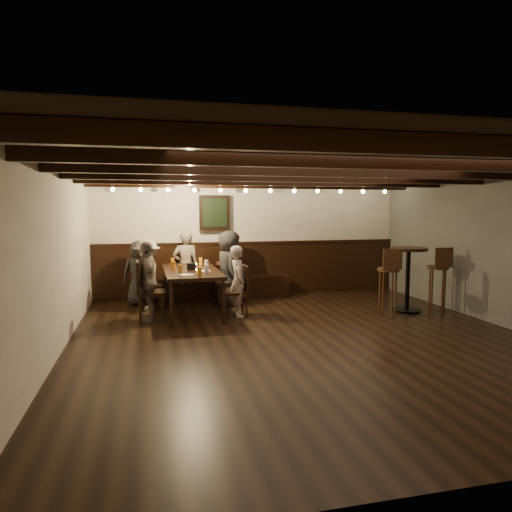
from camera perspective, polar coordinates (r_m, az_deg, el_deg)
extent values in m
plane|color=black|center=(6.58, 6.22, -10.33)|extent=(7.00, 7.00, 0.00)
plane|color=black|center=(6.34, 6.47, 10.98)|extent=(7.00, 7.00, 0.00)
plane|color=beige|center=(9.70, -0.60, 2.19)|extent=(6.50, 0.00, 6.50)
plane|color=#4C4C4A|center=(8.04, 28.73, 0.65)|extent=(0.00, 7.00, 7.00)
plane|color=beige|center=(6.09, -23.85, -0.60)|extent=(0.00, 7.00, 7.00)
cube|color=black|center=(9.73, -0.54, -1.65)|extent=(6.50, 0.08, 1.10)
cube|color=black|center=(9.38, -4.97, -3.97)|extent=(3.00, 0.45, 0.45)
cube|color=black|center=(9.44, -5.23, 5.40)|extent=(0.62, 0.12, 0.72)
cube|color=black|center=(9.38, -5.17, 5.39)|extent=(0.50, 0.02, 0.58)
cube|color=black|center=(3.74, 21.97, 12.70)|extent=(6.50, 0.10, 0.16)
cube|color=black|center=(4.74, 13.71, 11.46)|extent=(6.50, 0.10, 0.16)
cube|color=black|center=(5.79, 8.43, 10.54)|extent=(6.50, 0.10, 0.16)
cube|color=black|center=(6.88, 4.81, 9.85)|extent=(6.50, 0.10, 0.16)
cube|color=black|center=(7.99, 2.20, 9.33)|extent=(6.50, 0.10, 0.16)
cube|color=black|center=(9.11, 0.23, 8.92)|extent=(6.50, 0.10, 0.16)
sphere|color=#FFE099|center=(8.86, -17.48, 7.95)|extent=(0.07, 0.07, 0.07)
sphere|color=#FFE099|center=(8.87, -8.50, 8.16)|extent=(0.07, 0.07, 0.07)
sphere|color=#FFE099|center=(9.09, 0.26, 8.17)|extent=(0.07, 0.07, 0.07)
sphere|color=#FFE099|center=(9.50, 8.43, 8.01)|extent=(0.07, 0.07, 0.07)
sphere|color=#FFE099|center=(10.09, 15.78, 7.73)|extent=(0.07, 0.07, 0.07)
cube|color=black|center=(8.11, -8.11, -1.89)|extent=(0.95, 2.07, 0.06)
cylinder|color=black|center=(7.19, -10.47, -6.07)|extent=(0.06, 0.06, 0.71)
cylinder|color=black|center=(9.09, -11.22, -3.56)|extent=(0.06, 0.06, 0.71)
cylinder|color=black|center=(7.28, -4.12, -5.83)|extent=(0.06, 0.06, 0.71)
cylinder|color=black|center=(9.16, -6.19, -3.40)|extent=(0.06, 0.06, 0.71)
cube|color=black|center=(8.56, -13.07, -3.69)|extent=(0.42, 0.42, 0.05)
cube|color=black|center=(8.52, -14.36, -2.06)|extent=(0.04, 0.41, 0.45)
cube|color=black|center=(7.66, -12.96, -4.50)|extent=(0.46, 0.46, 0.05)
cube|color=black|center=(7.62, -14.55, -2.51)|extent=(0.05, 0.45, 0.50)
cube|color=black|center=(8.69, -3.78, -3.34)|extent=(0.43, 0.43, 0.05)
cube|color=black|center=(8.68, -2.55, -1.63)|extent=(0.05, 0.42, 0.46)
cube|color=black|center=(7.82, -2.61, -4.57)|extent=(0.40, 0.40, 0.05)
cube|color=black|center=(7.82, -1.32, -2.78)|extent=(0.04, 0.40, 0.44)
imported|color=#28282A|center=(8.97, -14.42, -2.03)|extent=(0.61, 0.40, 1.24)
imported|color=gray|center=(9.15, -8.78, -1.25)|extent=(0.52, 0.34, 1.40)
imported|color=#4E1C1A|center=(9.13, -3.06, -1.35)|extent=(0.67, 0.52, 1.36)
imported|color=gray|center=(8.52, -13.44, -2.24)|extent=(0.49, 0.84, 1.30)
imported|color=slate|center=(7.63, -13.37, -3.11)|extent=(0.33, 0.78, 1.32)
imported|color=#242427|center=(8.66, -3.47, -1.54)|extent=(0.46, 0.70, 1.42)
imported|color=#AD9E93|center=(7.80, -2.26, -3.14)|extent=(0.30, 0.45, 1.21)
cylinder|color=#BF7219|center=(8.76, -10.41, -0.68)|extent=(0.07, 0.07, 0.14)
cylinder|color=#BF7219|center=(8.76, -6.93, -0.62)|extent=(0.07, 0.07, 0.14)
cylinder|color=#BF7219|center=(8.17, -10.29, -1.16)|extent=(0.07, 0.07, 0.14)
cylinder|color=silver|center=(8.32, -6.21, -0.96)|extent=(0.07, 0.07, 0.14)
cylinder|color=#BF7219|center=(7.63, -9.42, -1.64)|extent=(0.07, 0.07, 0.14)
cylinder|color=silver|center=(7.57, -6.19, -1.65)|extent=(0.07, 0.07, 0.14)
cylinder|color=#BF7219|center=(7.31, -7.09, -1.94)|extent=(0.07, 0.07, 0.14)
cylinder|color=white|center=(7.40, -8.71, -2.36)|extent=(0.24, 0.24, 0.01)
cylinder|color=white|center=(7.82, -6.58, -1.87)|extent=(0.24, 0.24, 0.01)
cube|color=black|center=(8.04, -8.08, -1.30)|extent=(0.15, 0.10, 0.12)
cylinder|color=beige|center=(8.41, -7.51, -1.22)|extent=(0.05, 0.05, 0.05)
cylinder|color=black|center=(8.66, 18.31, -6.46)|extent=(0.48, 0.48, 0.04)
cylinder|color=black|center=(8.56, 18.43, -2.92)|extent=(0.08, 0.08, 1.08)
cylinder|color=black|center=(8.50, 18.56, 0.84)|extent=(0.65, 0.65, 0.05)
cylinder|color=#3B2412|center=(8.11, 16.22, -1.64)|extent=(0.37, 0.37, 0.05)
cube|color=#3B2412|center=(7.92, 16.70, -0.40)|extent=(0.33, 0.08, 0.35)
cylinder|color=#3B2412|center=(8.68, 21.81, -1.34)|extent=(0.37, 0.37, 0.05)
cube|color=#3B2412|center=(8.51, 22.46, -0.18)|extent=(0.33, 0.06, 0.35)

